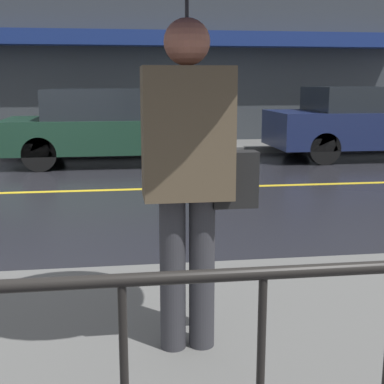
{
  "coord_description": "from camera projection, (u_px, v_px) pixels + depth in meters",
  "views": [
    {
      "loc": [
        1.31,
        -7.94,
        1.6
      ],
      "look_at": [
        2.14,
        -2.09,
        0.37
      ],
      "focal_mm": 50.0,
      "sensor_mm": 36.0,
      "label": 1
    }
  ],
  "objects": [
    {
      "name": "car_dark_green",
      "position": [
        105.0,
        126.0,
        10.5
      ],
      "size": [
        3.91,
        1.85,
        1.45
      ],
      "color": "#193828",
      "rests_on": "ground_plane"
    },
    {
      "name": "sidewalk_far",
      "position": [
        60.0,
        149.0,
        12.3
      ],
      "size": [
        28.0,
        1.64,
        0.14
      ],
      "color": "#60605E",
      "rests_on": "ground_plane"
    },
    {
      "name": "car_navy",
      "position": [
        368.0,
        122.0,
        11.25
      ],
      "size": [
        4.18,
        1.79,
        1.49
      ],
      "color": "#19234C",
      "rests_on": "ground_plane"
    },
    {
      "name": "building_storefront",
      "position": [
        59.0,
        47.0,
        12.74
      ],
      "size": [
        28.0,
        0.85,
        4.78
      ],
      "color": "#383D42",
      "rests_on": "ground_plane"
    },
    {
      "name": "ground_plane",
      "position": [
        28.0,
        192.0,
        7.84
      ],
      "size": [
        80.0,
        80.0,
        0.0
      ],
      "primitive_type": "plane",
      "color": "black"
    },
    {
      "name": "pedestrian",
      "position": [
        188.0,
        16.0,
        2.65
      ],
      "size": [
        1.15,
        1.15,
        2.21
      ],
      "color": "#333338",
      "rests_on": "sidewalk_near"
    },
    {
      "name": "lane_marking",
      "position": [
        28.0,
        192.0,
        7.84
      ],
      "size": [
        25.2,
        0.12,
        0.01
      ],
      "color": "gold",
      "rests_on": "ground_plane"
    }
  ]
}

